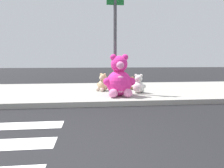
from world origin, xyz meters
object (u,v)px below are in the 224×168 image
plush_white (139,85)px  plush_brown (132,84)px  sign_pole (115,42)px  plush_tan (103,84)px  plush_pink_large (119,79)px

plush_white → plush_brown: (-0.06, 0.83, -0.06)m
sign_pole → plush_white: sign_pole is taller
sign_pole → plush_brown: 1.84m
plush_tan → plush_white: plush_white is taller
sign_pole → plush_white: bearing=-4.1°
plush_pink_large → plush_brown: bearing=63.6°
plush_tan → plush_white: 1.31m
plush_brown → plush_tan: bearing=-166.9°
plush_tan → plush_white: size_ratio=1.00×
sign_pole → plush_white: size_ratio=5.02×
plush_brown → plush_white: bearing=-85.6°
plush_pink_large → plush_tan: size_ratio=2.02×
plush_white → plush_brown: 0.83m
sign_pole → plush_white: 1.65m
plush_pink_large → plush_brown: 1.55m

